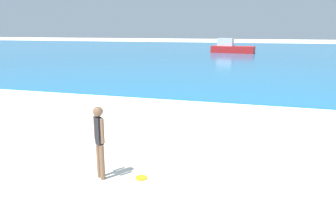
% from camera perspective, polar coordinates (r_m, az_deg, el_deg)
% --- Properties ---
extents(water, '(160.00, 60.00, 0.06)m').
position_cam_1_polar(water, '(42.69, 12.59, 8.95)').
color(water, '#1E6B9E').
rests_on(water, ground).
extents(person_standing, '(0.31, 0.23, 1.53)m').
position_cam_1_polar(person_standing, '(6.30, -12.74, -6.85)').
color(person_standing, brown).
rests_on(person_standing, ground).
extents(frisbee, '(0.24, 0.24, 0.03)m').
position_cam_1_polar(frisbee, '(6.50, -5.00, -14.15)').
color(frisbee, orange).
rests_on(frisbee, ground).
extents(boat_far, '(5.59, 2.38, 1.84)m').
position_cam_1_polar(boat_far, '(40.55, 11.75, 9.72)').
color(boat_far, red).
rests_on(boat_far, water).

